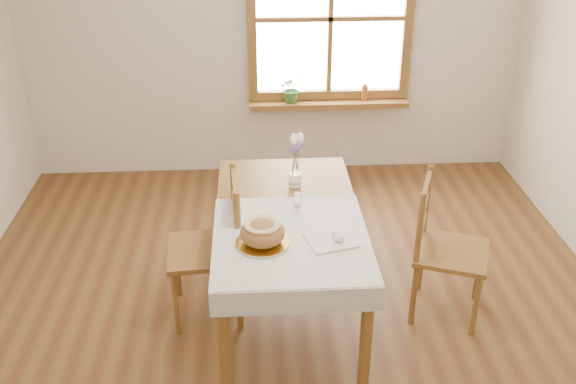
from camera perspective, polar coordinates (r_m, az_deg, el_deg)
The scene contains 18 objects.
ground at distance 4.19m, azimuth 0.25°, elevation -12.88°, with size 5.00×5.00×0.00m, color brown.
room_walls at distance 3.33m, azimuth 0.31°, elevation 9.86°, with size 4.60×5.10×2.65m.
window at distance 5.82m, azimuth 3.79°, elevation 15.13°, with size 1.46×0.08×1.46m.
window_sill at distance 5.97m, azimuth 3.64°, elevation 7.86°, with size 1.46×0.20×0.05m.
dining_table at distance 4.04m, azimuth -0.00°, elevation -2.94°, with size 0.90×1.60×0.75m.
table_linen at distance 3.74m, azimuth 0.27°, elevation -4.15°, with size 0.91×0.99×0.01m, color silver.
chair_left at distance 4.15m, azimuth -7.43°, elevation -5.00°, with size 0.47×0.49×1.00m, color olive, non-canonical shape.
chair_right at distance 4.26m, azimuth 14.35°, elevation -5.02°, with size 0.45×0.47×0.97m, color olive, non-canonical shape.
bread_plate at distance 3.68m, azimuth -2.26°, elevation -4.54°, with size 0.30×0.30×0.02m, color white.
bread_loaf at distance 3.64m, azimuth -2.29°, elevation -3.48°, with size 0.26×0.26×0.14m, color olive.
egg_napkin at distance 3.71m, azimuth 3.86°, elevation -4.32°, with size 0.27×0.23×0.01m, color silver.
eggs at distance 3.69m, azimuth 3.88°, elevation -3.94°, with size 0.21×0.19×0.05m, color white, non-canonical shape.
salt_shaker at distance 4.00m, azimuth 0.84°, elevation -1.07°, with size 0.04×0.04×0.08m, color white.
pepper_shaker at distance 4.07m, azimuth 0.87°, elevation -0.53°, with size 0.04×0.04×0.08m, color white.
flower_vase at distance 4.29m, azimuth 0.62°, elevation 1.02°, with size 0.09×0.09×0.09m, color white.
lavender_bouquet at distance 4.21m, azimuth 0.63°, elevation 3.29°, with size 0.15×0.15×0.28m, color #645393, non-canonical shape.
potted_plant at distance 5.90m, azimuth 0.36°, elevation 8.91°, with size 0.22×0.25×0.19m, color #376E2C.
amber_bottle at distance 5.98m, azimuth 6.84°, elevation 8.83°, with size 0.06×0.06×0.16m, color #B15820.
Camera 1 is at (-0.20, -3.16, 2.75)m, focal length 40.00 mm.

